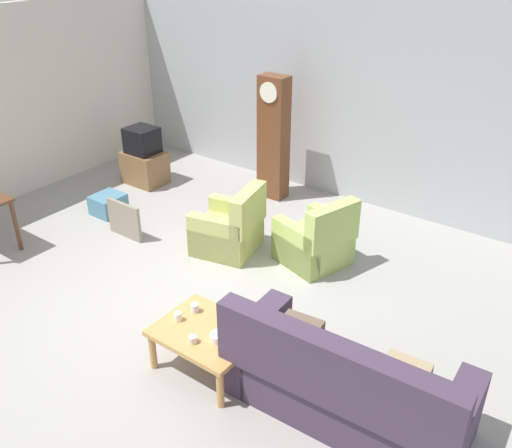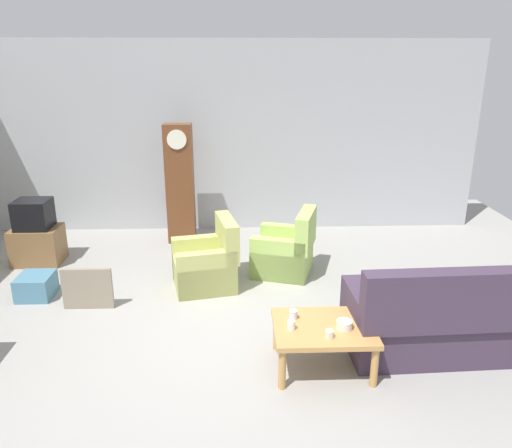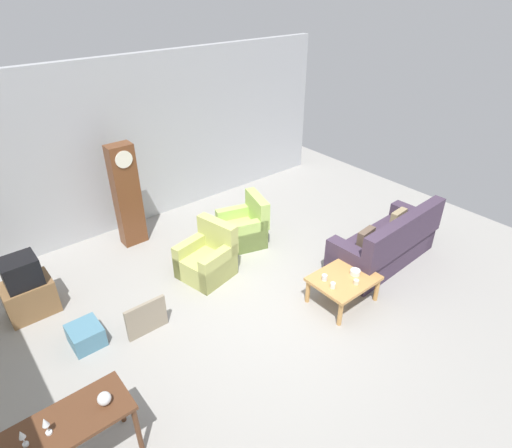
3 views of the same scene
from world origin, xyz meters
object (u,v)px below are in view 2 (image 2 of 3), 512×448
at_px(framed_picture_leaning, 87,289).
at_px(storage_box_blue, 36,286).
at_px(armchair_olive_far, 286,252).
at_px(tv_crt, 33,214).
at_px(grandfather_clock, 180,184).
at_px(bowl_white_stacked, 344,325).
at_px(coffee_table_wood, 323,332).
at_px(cup_cream_tall, 329,334).
at_px(tv_stand_cabinet, 38,245).
at_px(cup_white_porcelain, 291,325).
at_px(armchair_olive_near, 207,265).
at_px(couch_floral, 453,321).
at_px(cup_blue_rimmed, 293,314).

bearing_deg(framed_picture_leaning, storage_box_blue, 155.71).
xyz_separation_m(armchair_olive_far, tv_crt, (-3.63, 0.50, 0.45)).
bearing_deg(grandfather_clock, bowl_white_stacked, -62.36).
height_order(coffee_table_wood, cup_cream_tall, cup_cream_tall).
xyz_separation_m(tv_crt, cup_cream_tall, (3.79, -2.99, -0.26)).
relative_size(tv_stand_cabinet, bowl_white_stacked, 4.47).
bearing_deg(cup_white_porcelain, armchair_olive_far, 85.71).
bearing_deg(framed_picture_leaning, armchair_olive_near, 22.19).
bearing_deg(armchair_olive_near, coffee_table_wood, -56.94).
bearing_deg(couch_floral, armchair_olive_far, 126.11).
xyz_separation_m(grandfather_clock, tv_crt, (-2.03, -0.84, -0.22)).
height_order(tv_stand_cabinet, cup_blue_rimmed, cup_blue_rimmed).
bearing_deg(cup_cream_tall, couch_floral, 17.56).
bearing_deg(cup_cream_tall, tv_stand_cabinet, 141.70).
relative_size(coffee_table_wood, bowl_white_stacked, 6.30).
bearing_deg(coffee_table_wood, armchair_olive_near, 123.06).
height_order(coffee_table_wood, cup_white_porcelain, cup_white_porcelain).
bearing_deg(coffee_table_wood, cup_cream_tall, -85.67).
bearing_deg(cup_white_porcelain, armchair_olive_near, 115.07).
xyz_separation_m(armchair_olive_far, storage_box_blue, (-3.24, -0.63, -0.16)).
distance_m(framed_picture_leaning, storage_box_blue, 0.83).
bearing_deg(cup_cream_tall, armchair_olive_near, 120.65).
relative_size(framed_picture_leaning, bowl_white_stacked, 3.94).
bearing_deg(cup_blue_rimmed, grandfather_clock, 112.81).
height_order(grandfather_clock, tv_crt, grandfather_clock).
bearing_deg(armchair_olive_near, cup_blue_rimmed, -61.35).
xyz_separation_m(couch_floral, framed_picture_leaning, (-3.99, 1.09, -0.09)).
bearing_deg(framed_picture_leaning, coffee_table_wood, -26.32).
relative_size(framed_picture_leaning, cup_cream_tall, 7.40).
bearing_deg(grandfather_clock, armchair_olive_near, -73.51).
relative_size(tv_crt, cup_blue_rimmed, 5.35).
relative_size(couch_floral, cup_white_porcelain, 23.96).
bearing_deg(framed_picture_leaning, bowl_white_stacked, -25.70).
relative_size(armchair_olive_near, tv_stand_cabinet, 1.37).
bearing_deg(bowl_white_stacked, tv_stand_cabinet, 144.40).
bearing_deg(cup_cream_tall, bowl_white_stacked, 42.59).
bearing_deg(cup_blue_rimmed, armchair_olive_near, 118.65).
distance_m(storage_box_blue, cup_white_porcelain, 3.52).
relative_size(armchair_olive_far, grandfather_clock, 0.51).
height_order(cup_blue_rimmed, cup_cream_tall, cup_blue_rimmed).
relative_size(armchair_olive_far, coffee_table_wood, 1.02).
relative_size(couch_floral, cup_blue_rimmed, 23.77).
xyz_separation_m(armchair_olive_near, storage_box_blue, (-2.16, -0.23, -0.16)).
bearing_deg(grandfather_clock, storage_box_blue, -129.75).
relative_size(armchair_olive_near, armchair_olive_far, 0.96).
height_order(armchair_olive_near, cup_white_porcelain, armchair_olive_near).
distance_m(couch_floral, cup_white_porcelain, 1.71).
xyz_separation_m(tv_stand_cabinet, cup_cream_tall, (3.79, -2.99, 0.22)).
relative_size(grandfather_clock, cup_blue_rimmed, 21.48).
xyz_separation_m(armchair_olive_far, grandfather_clock, (-1.59, 1.34, 0.66)).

